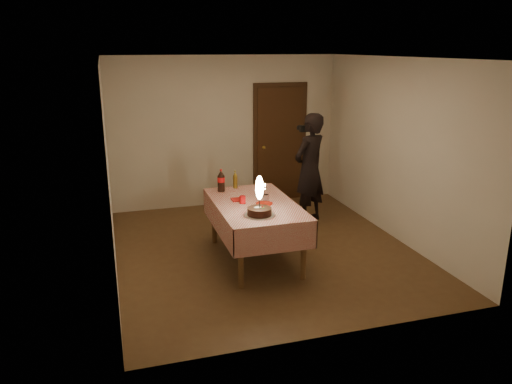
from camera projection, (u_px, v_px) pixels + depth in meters
The scene contains 11 objects.
ground at pixel (264, 249), 6.99m from camera, with size 4.00×4.50×0.01m, color brown.
room_shell at pixel (265, 131), 6.60m from camera, with size 4.04×4.54×2.62m.
dining_table at pixel (255, 211), 6.48m from camera, with size 1.02×1.72×0.79m.
birthday_cake at pixel (259, 206), 5.95m from camera, with size 0.37×0.37×0.49m.
red_plate at pixel (264, 204), 6.41m from camera, with size 0.22×0.22×0.01m, color red.
red_cup at pixel (243, 200), 6.42m from camera, with size 0.08×0.08×0.10m, color #AA0B0D.
clear_cup at pixel (266, 198), 6.51m from camera, with size 0.07×0.07×0.09m, color silver.
napkin_stack at pixel (237, 200), 6.56m from camera, with size 0.15×0.15×0.02m, color #A51712.
cola_bottle at pixel (221, 181), 6.92m from camera, with size 0.10×0.10×0.32m.
amber_bottle_left at pixel (235, 180), 7.10m from camera, with size 0.06×0.06×0.26m.
photographer at pixel (309, 168), 7.88m from camera, with size 0.76×0.69×1.76m.
Camera 1 is at (-1.97, -6.17, 2.74)m, focal length 35.00 mm.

